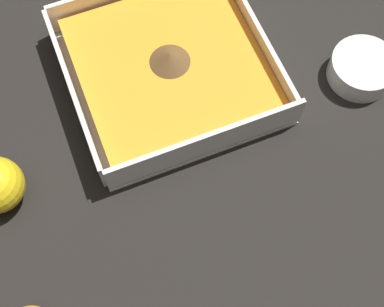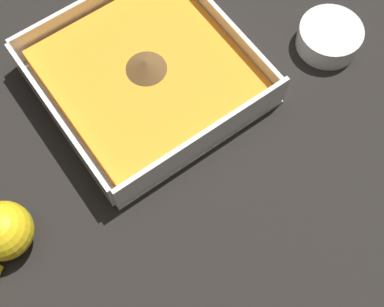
# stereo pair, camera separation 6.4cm
# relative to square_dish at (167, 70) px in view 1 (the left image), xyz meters

# --- Properties ---
(ground_plane) EXTENTS (4.00, 4.00, 0.00)m
(ground_plane) POSITION_rel_square_dish_xyz_m (0.00, -0.03, -0.02)
(ground_plane) COLOR black
(square_dish) EXTENTS (0.25, 0.25, 0.06)m
(square_dish) POSITION_rel_square_dish_xyz_m (0.00, 0.00, 0.00)
(square_dish) COLOR silver
(square_dish) RESTS_ON ground_plane
(spice_bowl) EXTENTS (0.09, 0.09, 0.03)m
(spice_bowl) POSITION_rel_square_dish_xyz_m (0.24, -0.09, -0.00)
(spice_bowl) COLOR silver
(spice_bowl) RESTS_ON ground_plane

